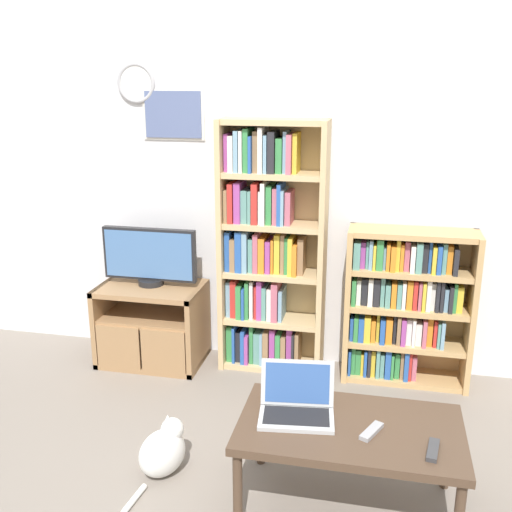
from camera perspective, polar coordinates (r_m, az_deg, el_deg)
The scene contains 10 objects.
wall_back at distance 4.13m, azimuth 3.10°, elevation 7.12°, with size 6.38×0.09×2.60m.
tv_stand at distance 4.38m, azimuth -9.93°, elevation -6.40°, with size 0.73×0.47×0.57m.
television at distance 4.25m, azimuth -10.10°, elevation -0.05°, with size 0.67×0.18×0.41m.
bookshelf_tall at distance 4.08m, azimuth 1.06°, elevation 0.52°, with size 0.71×0.29×1.73m.
bookshelf_short at distance 4.11m, azimuth 13.86°, elevation -4.54°, with size 0.82×0.30×1.05m.
coffee_table at distance 2.92m, azimuth 8.91°, elevation -16.39°, with size 1.03×0.59×0.45m.
laptop at distance 2.92m, azimuth 3.90°, elevation -13.80°, with size 0.38×0.30×0.24m.
remote_near_laptop at distance 2.85m, azimuth 10.95°, elevation -16.07°, with size 0.11×0.16×0.02m.
remote_far_from_laptop at distance 2.79m, azimuth 16.50°, elevation -17.29°, with size 0.07×0.16×0.02m.
cat at distance 3.29m, azimuth -8.75°, elevation -17.82°, with size 0.30×0.50×0.30m.
Camera 1 is at (0.64, -2.14, 1.98)m, focal length 42.00 mm.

